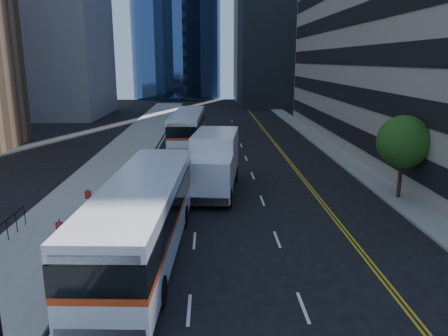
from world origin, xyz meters
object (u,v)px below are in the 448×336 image
bus_rear (188,127)px  bus_front (144,216)px  street_tree (404,142)px  box_truck (214,162)px

bus_rear → bus_front: bearing=-89.1°
bus_front → bus_rear: size_ratio=1.05×
street_tree → box_truck: (-11.45, 2.07, -1.64)m
bus_front → bus_rear: bus_front is taller
bus_front → box_truck: box_truck is taller
street_tree → bus_rear: (-13.93, 18.80, -1.84)m
box_truck → street_tree: bearing=-3.2°
box_truck → bus_rear: bearing=105.5°
street_tree → box_truck: size_ratio=0.62×
street_tree → box_truck: 11.75m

